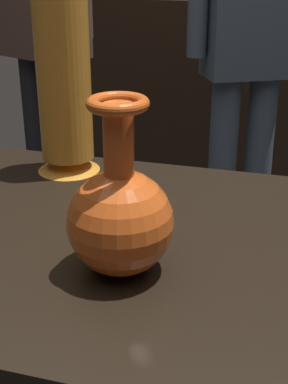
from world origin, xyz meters
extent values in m
cube|color=black|center=(0.00, 0.00, 0.78)|extent=(1.20, 0.64, 0.05)
cube|color=#382619|center=(0.00, 2.20, 0.47)|extent=(2.60, 0.40, 0.95)
cube|color=#382619|center=(0.00, 2.20, 0.97)|extent=(2.60, 0.40, 0.04)
sphere|color=#E55B1E|center=(-0.04, -0.10, 0.87)|extent=(0.15, 0.15, 0.15)
cylinder|color=#E55B1E|center=(-0.04, -0.10, 0.99)|extent=(0.04, 0.04, 0.10)
torus|color=#E55B1E|center=(-0.04, -0.10, 1.04)|extent=(0.08, 0.08, 0.02)
cone|color=orange|center=(-0.26, 0.24, 0.81)|extent=(0.13, 0.13, 0.03)
cylinder|color=orange|center=(-0.26, 0.24, 1.00)|extent=(0.10, 0.10, 0.35)
cylinder|color=slate|center=(0.05, 1.36, 0.39)|extent=(0.11, 0.11, 0.78)
cylinder|color=slate|center=(-0.08, 1.29, 0.39)|extent=(0.11, 0.11, 0.78)
cylinder|color=#232328|center=(-0.68, 1.14, 0.42)|extent=(0.11, 0.11, 0.85)
cylinder|color=#232328|center=(-0.82, 1.20, 0.42)|extent=(0.11, 0.11, 0.85)
camera|label=1|loc=(0.17, -0.71, 1.21)|focal=50.73mm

